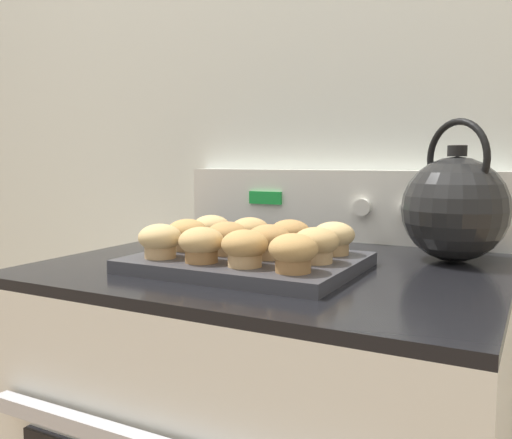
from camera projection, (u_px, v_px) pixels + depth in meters
wall_back at (346, 118)px, 1.29m from camera, size 8.00×0.05×2.40m
control_panel at (338, 205)px, 1.27m from camera, size 0.77×0.07×0.16m
muffin_pan at (248, 262)px, 0.93m from camera, size 0.37×0.29×0.02m
muffin_r0_c0 at (160, 240)px, 0.91m from camera, size 0.07×0.07×0.06m
muffin_r0_c1 at (201, 244)px, 0.87m from camera, size 0.07×0.07×0.06m
muffin_r0_c2 at (245, 247)px, 0.84m from camera, size 0.07×0.07×0.06m
muffin_r0_c3 at (293, 252)px, 0.80m from camera, size 0.07×0.07×0.06m
muffin_r1_c0 at (187, 234)px, 0.99m from camera, size 0.07×0.07×0.06m
muffin_r1_c1 at (227, 237)px, 0.95m from camera, size 0.07×0.07×0.06m
muffin_r1_c2 at (269, 241)px, 0.91m from camera, size 0.07×0.07×0.06m
muffin_r1_c3 at (316, 244)px, 0.87m from camera, size 0.07×0.07×0.06m
muffin_r2_c0 at (211, 229)px, 1.06m from camera, size 0.07×0.07×0.06m
muffin_r2_c1 at (250, 232)px, 1.02m from camera, size 0.07×0.07×0.06m
muffin_r2_c2 at (290, 235)px, 0.98m from camera, size 0.07×0.07×0.06m
muffin_r2_c3 at (334, 237)px, 0.95m from camera, size 0.07×0.07×0.06m
tea_kettle at (455, 207)px, 1.00m from camera, size 0.21×0.19×0.26m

